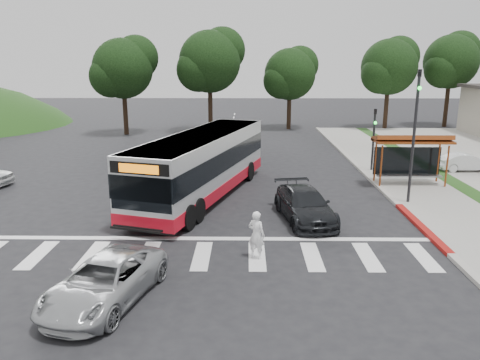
{
  "coord_description": "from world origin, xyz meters",
  "views": [
    {
      "loc": [
        1.61,
        -20.74,
        6.85
      ],
      "look_at": [
        1.32,
        -0.09,
        1.6
      ],
      "focal_mm": 35.0,
      "sensor_mm": 36.0,
      "label": 1
    }
  ],
  "objects_px": {
    "pedestrian": "(256,235)",
    "transit_bus": "(202,166)",
    "dark_sedan": "(305,205)",
    "silver_suv_south": "(105,281)"
  },
  "relations": [
    {
      "from": "transit_bus",
      "to": "pedestrian",
      "type": "distance_m",
      "value": 8.29
    },
    {
      "from": "pedestrian",
      "to": "silver_suv_south",
      "type": "distance_m",
      "value": 5.51
    },
    {
      "from": "pedestrian",
      "to": "transit_bus",
      "type": "bearing_deg",
      "value": -40.58
    },
    {
      "from": "transit_bus",
      "to": "silver_suv_south",
      "type": "relative_size",
      "value": 2.7
    },
    {
      "from": "dark_sedan",
      "to": "silver_suv_south",
      "type": "relative_size",
      "value": 1.02
    },
    {
      "from": "dark_sedan",
      "to": "silver_suv_south",
      "type": "height_order",
      "value": "dark_sedan"
    },
    {
      "from": "silver_suv_south",
      "to": "dark_sedan",
      "type": "bearing_deg",
      "value": 62.83
    },
    {
      "from": "dark_sedan",
      "to": "pedestrian",
      "type": "bearing_deg",
      "value": -127.75
    },
    {
      "from": "dark_sedan",
      "to": "silver_suv_south",
      "type": "xyz_separation_m",
      "value": [
        -6.69,
        -7.4,
        -0.05
      ]
    },
    {
      "from": "pedestrian",
      "to": "dark_sedan",
      "type": "relative_size",
      "value": 0.37
    }
  ]
}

